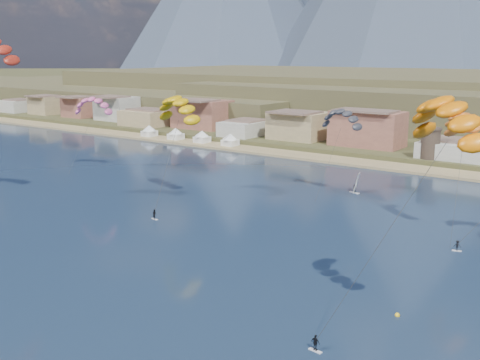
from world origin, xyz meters
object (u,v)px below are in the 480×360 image
object	(u,v)px
windsurfer	(355,187)
buoy	(397,315)
watchtower	(430,143)
kitesurfer_orange	(449,114)
kitesurfer_yellow	(178,105)

from	to	relation	value
windsurfer	buoy	xyz separation A→B (m)	(30.84, -53.99, -1.34)
watchtower	kitesurfer_orange	world-z (taller)	kitesurfer_orange
kitesurfer_yellow	buoy	world-z (taller)	kitesurfer_yellow
kitesurfer_yellow	kitesurfer_orange	distance (m)	70.63
watchtower	buoy	distance (m)	99.56
watchtower	kitesurfer_orange	bearing A→B (deg)	-71.35
kitesurfer_yellow	buoy	bearing A→B (deg)	-24.46
watchtower	windsurfer	xyz separation A→B (m)	(-2.76, -41.32, -4.92)
watchtower	buoy	world-z (taller)	watchtower
watchtower	kitesurfer_yellow	size ratio (longest dim) A/B	0.34
watchtower	buoy	size ratio (longest dim) A/B	14.06
buoy	windsurfer	bearing A→B (deg)	119.74
watchtower	kitesurfer_yellow	bearing A→B (deg)	-114.02
windsurfer	kitesurfer_orange	bearing A→B (deg)	-57.80
buoy	watchtower	bearing A→B (deg)	106.42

